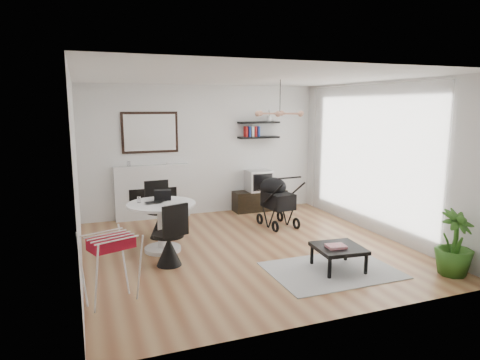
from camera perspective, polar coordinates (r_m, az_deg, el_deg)
name	(u,v)px	position (r m, az deg, el deg)	size (l,w,h in m)	color
floor	(247,249)	(7.00, 0.91, -9.12)	(5.00, 5.00, 0.00)	brown
ceiling	(247,77)	(6.63, 0.98, 13.52)	(5.00, 5.00, 0.00)	white
wall_back	(203,150)	(9.03, -4.92, 3.96)	(5.00, 5.00, 0.00)	white
wall_left	(76,175)	(6.22, -21.00, 0.62)	(5.00, 5.00, 0.00)	white
wall_right	(378,159)	(7.94, 17.98, 2.69)	(5.00, 5.00, 0.00)	white
sheer_curtain	(367,158)	(8.04, 16.54, 2.85)	(0.04, 3.60, 2.60)	white
fireplace	(152,185)	(8.82, -11.61, -0.71)	(1.50, 0.17, 2.16)	white
shelf_lower	(259,137)	(9.29, 2.50, 5.70)	(0.90, 0.25, 0.04)	black
shelf_upper	(259,122)	(9.27, 2.52, 7.68)	(0.90, 0.25, 0.04)	black
pendant_lamp	(280,114)	(7.17, 5.33, 8.82)	(0.90, 0.90, 0.10)	tan
tv_console	(260,200)	(9.42, 2.64, -2.74)	(1.17, 0.41, 0.44)	black
crt_tv	(259,181)	(9.32, 2.51, -0.07)	(0.53, 0.46, 0.46)	silver
dining_table	(162,219)	(6.86, -10.37, -5.20)	(1.07, 1.07, 0.78)	white
laptop	(156,203)	(6.76, -11.08, -3.00)	(0.32, 0.21, 0.03)	black
black_bag	(163,195)	(7.00, -10.29, -1.98)	(0.27, 0.16, 0.16)	black
newspaper	(175,204)	(6.70, -8.69, -3.13)	(0.35, 0.28, 0.01)	silver
drinking_glass	(139,200)	(6.89, -13.32, -2.56)	(0.06, 0.06, 0.09)	white
chair_far	(160,220)	(7.62, -10.60, -5.27)	(0.47, 0.48, 0.98)	black
chair_near	(170,246)	(6.29, -9.38, -8.66)	(0.49, 0.50, 0.93)	black
drying_rack	(111,267)	(5.26, -16.83, -11.08)	(0.70, 0.68, 0.83)	white
stroller	(276,203)	(8.21, 4.89, -3.07)	(0.59, 0.88, 1.03)	black
rug	(332,270)	(6.25, 12.12, -11.67)	(1.75, 1.26, 0.01)	#9F9F9F
coffee_table	(339,249)	(6.21, 13.00, -8.94)	(0.69, 0.69, 0.33)	black
magazines	(336,246)	(6.14, 12.67, -8.62)	(0.26, 0.20, 0.04)	#D2344B
potted_plant	(455,243)	(6.52, 26.71, -7.53)	(0.50, 0.50, 0.89)	#2F621C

